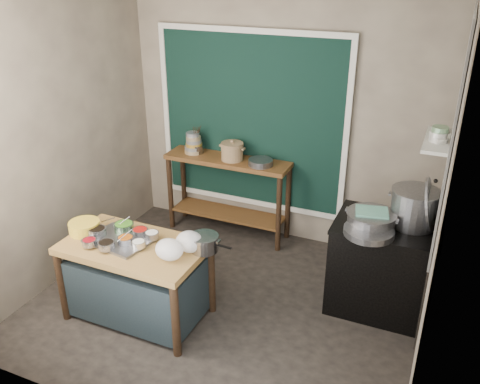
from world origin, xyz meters
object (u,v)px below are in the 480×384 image
at_px(stock_pot, 414,208).
at_px(prep_table, 137,280).
at_px(stove_block, 382,267).
at_px(saucepan, 204,243).
at_px(steamer, 371,220).
at_px(yellow_basin, 84,227).
at_px(ceramic_crock, 232,152).
at_px(back_counter, 228,196).
at_px(utensil_cup, 197,149).
at_px(condiment_tray, 119,240).

bearing_deg(stock_pot, prep_table, -153.65).
xyz_separation_m(prep_table, stove_block, (2.00, 1.01, 0.05)).
distance_m(saucepan, steamer, 1.45).
distance_m(yellow_basin, stock_pot, 2.93).
bearing_deg(ceramic_crock, prep_table, -95.46).
relative_size(yellow_basin, stock_pot, 0.65).
bearing_deg(back_counter, stock_pot, -17.56).
bearing_deg(back_counter, stove_block, -21.02).
distance_m(back_counter, utensil_cup, 0.66).
bearing_deg(stove_block, back_counter, 158.98).
relative_size(prep_table, condiment_tray, 2.29).
height_order(prep_table, ceramic_crock, ceramic_crock).
distance_m(prep_table, ceramic_crock, 1.85).
xyz_separation_m(yellow_basin, saucepan, (1.13, 0.16, 0.02)).
height_order(saucepan, utensil_cup, utensil_cup).
height_order(prep_table, utensil_cup, utensil_cup).
bearing_deg(condiment_tray, stove_block, 25.31).
bearing_deg(ceramic_crock, back_counter, 163.78).
bearing_deg(condiment_tray, prep_table, 1.08).
distance_m(stock_pot, steamer, 0.39).
bearing_deg(prep_table, stock_pot, 26.76).
relative_size(utensil_cup, steamer, 0.38).
height_order(yellow_basin, ceramic_crock, ceramic_crock).
xyz_separation_m(back_counter, utensil_cup, (-0.40, 0.02, 0.52)).
relative_size(condiment_tray, steamer, 1.25).
distance_m(back_counter, stove_block, 2.04).
bearing_deg(steamer, prep_table, -154.48).
relative_size(back_counter, yellow_basin, 5.22).
bearing_deg(steamer, yellow_basin, -159.65).
height_order(yellow_basin, saucepan, saucepan).
distance_m(back_counter, condiment_tray, 1.79).
bearing_deg(saucepan, condiment_tray, -164.91).
xyz_separation_m(yellow_basin, stock_pot, (2.71, 1.08, 0.24)).
bearing_deg(back_counter, utensil_cup, 177.71).
height_order(stove_block, utensil_cup, utensil_cup).
relative_size(stock_pot, steamer, 0.97).
bearing_deg(steamer, back_counter, 154.14).
relative_size(yellow_basin, ceramic_crock, 1.05).
height_order(utensil_cup, ceramic_crock, ceramic_crock).
distance_m(yellow_basin, utensil_cup, 1.78).
distance_m(back_counter, stock_pot, 2.26).
distance_m(condiment_tray, yellow_basin, 0.38).
bearing_deg(stock_pot, back_counter, 162.44).
height_order(condiment_tray, saucepan, saucepan).
bearing_deg(prep_table, condiment_tray, -178.50).
height_order(utensil_cup, steamer, utensil_cup).
bearing_deg(utensil_cup, back_counter, -2.29).
xyz_separation_m(stove_block, condiment_tray, (-2.15, -1.02, 0.34)).
xyz_separation_m(back_counter, ceramic_crock, (0.06, -0.02, 0.56)).
relative_size(prep_table, utensil_cup, 7.52).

